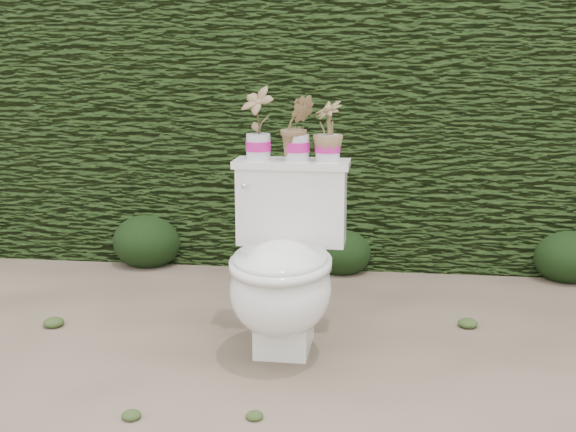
# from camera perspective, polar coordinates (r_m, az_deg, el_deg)

# --- Properties ---
(ground) EXTENTS (60.00, 60.00, 0.00)m
(ground) POSITION_cam_1_polar(r_m,az_deg,el_deg) (3.14, 3.56, -10.27)
(ground) COLOR #86735C
(ground) RESTS_ON ground
(hedge) EXTENTS (8.00, 1.00, 1.60)m
(hedge) POSITION_cam_1_polar(r_m,az_deg,el_deg) (4.51, 4.91, 7.36)
(hedge) COLOR #273D14
(hedge) RESTS_ON ground
(toilet) EXTENTS (0.50, 0.69, 0.78)m
(toilet) POSITION_cam_1_polar(r_m,az_deg,el_deg) (2.99, -0.34, -4.24)
(toilet) COLOR silver
(toilet) RESTS_ON ground
(potted_plant_left) EXTENTS (0.19, 0.18, 0.30)m
(potted_plant_left) POSITION_cam_1_polar(r_m,az_deg,el_deg) (3.13, -2.38, 7.21)
(potted_plant_left) COLOR #24742B
(potted_plant_left) RESTS_ON toilet
(potted_plant_center) EXTENTS (0.17, 0.15, 0.26)m
(potted_plant_center) POSITION_cam_1_polar(r_m,az_deg,el_deg) (3.10, 0.73, 6.85)
(potted_plant_center) COLOR #24742B
(potted_plant_center) RESTS_ON toilet
(potted_plant_right) EXTENTS (0.19, 0.19, 0.24)m
(potted_plant_right) POSITION_cam_1_polar(r_m,az_deg,el_deg) (3.09, 3.17, 6.59)
(potted_plant_right) COLOR #24742B
(potted_plant_right) RESTS_ON toilet
(liriope_clump_1) EXTENTS (0.41, 0.41, 0.33)m
(liriope_clump_1) POSITION_cam_1_polar(r_m,az_deg,el_deg) (4.35, -11.02, -1.57)
(liriope_clump_1) COLOR black
(liriope_clump_1) RESTS_ON ground
(liriope_clump_2) EXTENTS (0.34, 0.34, 0.27)m
(liriope_clump_2) POSITION_cam_1_polar(r_m,az_deg,el_deg) (4.14, 4.24, -2.48)
(liriope_clump_2) COLOR black
(liriope_clump_2) RESTS_ON ground
(liriope_clump_3) EXTENTS (0.38, 0.38, 0.31)m
(liriope_clump_3) POSITION_cam_1_polar(r_m,az_deg,el_deg) (4.28, 21.27, -2.61)
(liriope_clump_3) COLOR black
(liriope_clump_3) RESTS_ON ground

